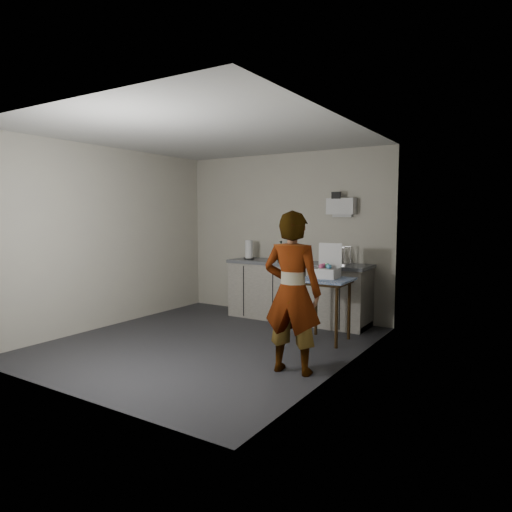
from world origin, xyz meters
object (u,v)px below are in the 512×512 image
Objects in this scene: soap_bottle at (281,251)px; bakery_box at (326,270)px; paper_towel at (249,250)px; dark_bottle at (287,254)px; kitchen_counter at (297,293)px; soda_can at (297,258)px; side_table at (326,287)px; standing_man at (292,293)px; dish_rack at (336,260)px.

bakery_box reaches higher than soap_bottle.
soap_bottle is 0.61m from paper_towel.
paper_towel is at bearing -178.68° from dark_bottle.
dark_bottle is at bearing -172.04° from kitchen_counter.
soda_can is 1.12m from bakery_box.
side_table is at bearing -72.24° from bakery_box.
paper_towel reaches higher than dark_bottle.
paper_towel is (-1.86, 2.05, 0.22)m from standing_man.
paper_towel is (-0.86, -0.04, 0.63)m from kitchen_counter.
side_table is 2.65× the size of paper_towel.
kitchen_counter is 2.35m from standing_man.
soda_can is (0.23, 0.09, -0.10)m from soap_bottle.
side_table is (0.83, -0.82, 0.28)m from kitchen_counter.
side_table is 2.58× the size of soap_bottle.
dark_bottle is at bearing -68.11° from standing_man.
dish_rack is (1.48, 0.05, -0.09)m from paper_towel.
paper_towel is at bearing -177.96° from dish_rack.
soap_bottle is at bearing -175.02° from dish_rack.
standing_man is (0.17, -1.27, 0.13)m from side_table.
kitchen_counter is at bearing -178.78° from dish_rack.
soda_can is at bearing 178.69° from dish_rack.
kitchen_counter is at bearing 2.61° from paper_towel.
paper_towel reaches higher than kitchen_counter.
dish_rack reaches higher than kitchen_counter.
kitchen_counter is 1.20m from side_table.
bakery_box reaches higher than kitchen_counter.
standing_man is 2.14m from dish_rack.
soap_bottle is 0.84× the size of dish_rack.
soap_bottle is 1.26m from bakery_box.
dark_bottle is 0.70m from paper_towel.
bakery_box is (-0.03, 0.08, 0.20)m from side_table.
standing_man is at bearing -64.11° from soda_can.
dish_rack is (0.87, 0.08, -0.10)m from soap_bottle.
kitchen_counter is 7.30× the size of paper_towel.
dish_rack is at bearing 2.67° from dark_bottle.
kitchen_counter is 0.69m from soap_bottle.
side_table is 1.85× the size of bakery_box.
kitchen_counter is 1.19m from bakery_box.
dark_bottle reaches higher than side_table.
dark_bottle is (-0.14, -0.05, 0.05)m from soda_can.
dish_rack is (-0.21, 0.83, 0.26)m from side_table.
bakery_box is (0.18, -0.75, -0.06)m from dish_rack.
standing_man is (1.00, -2.09, 0.41)m from kitchen_counter.
soap_bottle is 0.88m from dish_rack.
dark_bottle is (-0.99, 0.80, 0.31)m from side_table.
side_table is 2.17× the size of dish_rack.
side_table is at bearing -35.02° from soap_bottle.
side_table is at bearing -75.72° from dish_rack.
standing_man reaches higher than dish_rack.
standing_man reaches higher than soap_bottle.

